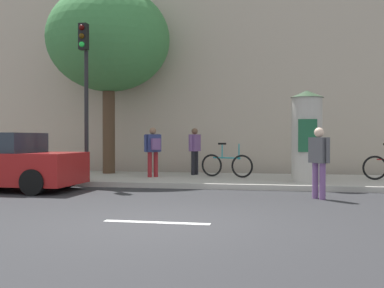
% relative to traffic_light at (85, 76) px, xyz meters
% --- Properties ---
extents(ground_plane, '(80.00, 80.00, 0.00)m').
position_rel_traffic_light_xyz_m(ground_plane, '(3.58, -5.24, -3.19)').
color(ground_plane, '#2B2B2D').
extents(sidewalk_curb, '(36.00, 4.00, 0.15)m').
position_rel_traffic_light_xyz_m(sidewalk_curb, '(3.58, 1.76, -3.11)').
color(sidewalk_curb, '#B2ADA3').
rests_on(sidewalk_curb, ground_plane).
extents(lane_markings, '(25.80, 0.16, 0.01)m').
position_rel_traffic_light_xyz_m(lane_markings, '(3.58, -5.24, -3.18)').
color(lane_markings, silver).
rests_on(lane_markings, ground_plane).
extents(building_backdrop, '(36.00, 5.00, 11.96)m').
position_rel_traffic_light_xyz_m(building_backdrop, '(3.58, 6.76, 2.79)').
color(building_backdrop, '#B7A893').
rests_on(building_backdrop, ground_plane).
extents(traffic_light, '(0.24, 0.45, 4.54)m').
position_rel_traffic_light_xyz_m(traffic_light, '(0.00, 0.00, 0.00)').
color(traffic_light, black).
rests_on(traffic_light, sidewalk_curb).
extents(poster_column, '(0.93, 0.93, 2.58)m').
position_rel_traffic_light_xyz_m(poster_column, '(6.31, 0.80, -1.73)').
color(poster_column, '#B2ADA3').
rests_on(poster_column, sidewalk_curb).
extents(street_tree, '(4.29, 4.29, 6.53)m').
position_rel_traffic_light_xyz_m(street_tree, '(-0.36, 2.82, 1.64)').
color(street_tree, '#4C3826').
rests_on(street_tree, sidewalk_curb).
extents(pedestrian_with_backpack, '(0.47, 0.49, 1.63)m').
position_rel_traffic_light_xyz_m(pedestrian_with_backpack, '(6.45, -1.70, -2.23)').
color(pedestrian_with_backpack, '#724C84').
rests_on(pedestrian_with_backpack, ground_plane).
extents(pedestrian_tallest, '(0.52, 0.52, 1.58)m').
position_rel_traffic_light_xyz_m(pedestrian_tallest, '(1.60, 1.59, -2.10)').
color(pedestrian_tallest, maroon).
rests_on(pedestrian_tallest, sidewalk_curb).
extents(pedestrian_with_bag, '(0.36, 0.55, 1.58)m').
position_rel_traffic_light_xyz_m(pedestrian_with_bag, '(2.74, 2.73, -2.12)').
color(pedestrian_with_bag, black).
rests_on(pedestrian_with_bag, sidewalk_curb).
extents(bicycle_leaning, '(1.71, 0.57, 1.09)m').
position_rel_traffic_light_xyz_m(bicycle_leaning, '(3.90, 2.02, -2.65)').
color(bicycle_leaning, black).
rests_on(bicycle_leaning, sidewalk_curb).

